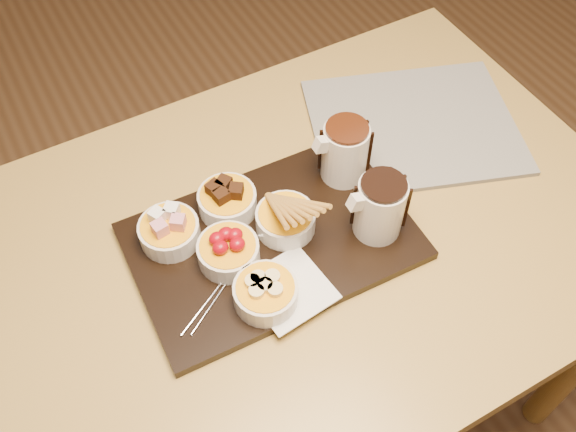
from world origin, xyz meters
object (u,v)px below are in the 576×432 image
pitcher_dark_chocolate (380,208)px  newspaper (413,126)px  pitcher_milk_chocolate (345,152)px  serving_board (272,241)px  dining_table (290,268)px  bowl_strawberries (228,252)px

pitcher_dark_chocolate → newspaper: (0.20, 0.17, -0.07)m
newspaper → pitcher_milk_chocolate: bearing=-147.2°
serving_board → newspaper: serving_board is taller
dining_table → serving_board: 0.11m
dining_table → bowl_strawberries: bearing=179.9°
serving_board → pitcher_milk_chocolate: (0.18, 0.06, 0.06)m
serving_board → pitcher_dark_chocolate: size_ratio=4.19×
dining_table → newspaper: (0.33, 0.11, 0.10)m
serving_board → newspaper: 0.38m
bowl_strawberries → serving_board: bearing=1.5°
serving_board → pitcher_milk_chocolate: pitcher_milk_chocolate is taller
dining_table → newspaper: size_ratio=3.10×
serving_board → newspaper: (0.37, 0.11, -0.00)m
bowl_strawberries → pitcher_milk_chocolate: size_ratio=0.91×
pitcher_dark_chocolate → pitcher_milk_chocolate: (0.01, 0.13, 0.00)m
newspaper → serving_board: bearing=-143.9°
serving_board → pitcher_dark_chocolate: 0.19m
bowl_strawberries → newspaper: (0.45, 0.11, -0.03)m
serving_board → pitcher_milk_chocolate: 0.20m
serving_board → bowl_strawberries: (-0.08, -0.00, 0.03)m
serving_board → newspaper: bearing=18.4°
serving_board → pitcher_dark_chocolate: pitcher_dark_chocolate is taller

